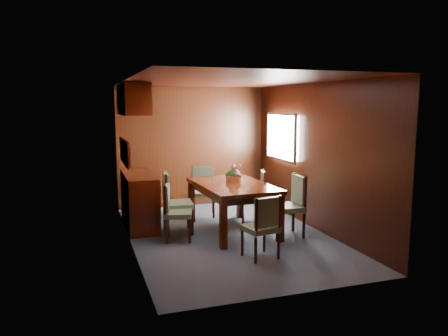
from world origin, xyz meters
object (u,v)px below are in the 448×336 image
object	(u,v)px
chair_right_near	(292,202)
sideboard	(139,200)
flower_centerpiece	(234,172)
chair_head	(263,224)
dining_table	(233,190)
chair_left_near	(174,209)

from	to	relation	value
chair_right_near	sideboard	bearing A→B (deg)	63.08
flower_centerpiece	chair_head	bearing A→B (deg)	-95.42
sideboard	chair_head	world-z (taller)	sideboard
dining_table	chair_left_near	bearing A→B (deg)	-173.91
chair_right_near	flower_centerpiece	xyz separation A→B (m)	(-0.70, 0.75, 0.39)
sideboard	chair_head	distance (m)	2.52
sideboard	chair_left_near	distance (m)	1.02
chair_left_near	dining_table	bearing A→B (deg)	114.21
dining_table	chair_left_near	world-z (taller)	chair_left_near
dining_table	chair_head	distance (m)	1.36
sideboard	chair_right_near	distance (m)	2.56
chair_head	flower_centerpiece	xyz separation A→B (m)	(0.15, 1.58, 0.44)
sideboard	dining_table	bearing A→B (deg)	-29.13
sideboard	chair_right_near	xyz separation A→B (m)	(2.21, -1.29, 0.09)
sideboard	dining_table	distance (m)	1.62
dining_table	chair_right_near	world-z (taller)	chair_right_near
dining_table	flower_centerpiece	size ratio (longest dim) A/B	5.93
chair_left_near	chair_head	bearing A→B (deg)	54.19
chair_head	flower_centerpiece	distance (m)	1.65
dining_table	chair_head	bearing A→B (deg)	-94.60
sideboard	dining_table	xyz separation A→B (m)	(1.40, -0.78, 0.23)
dining_table	chair_left_near	distance (m)	1.03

